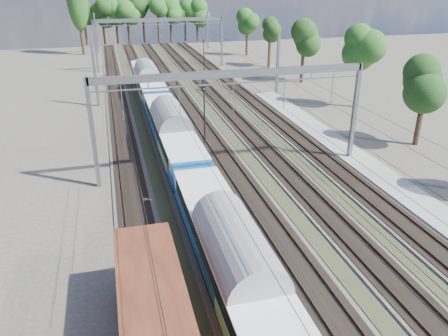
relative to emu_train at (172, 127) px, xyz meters
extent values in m
cube|color=#47423A|center=(-4.50, 9.45, -2.67)|extent=(3.00, 130.00, 0.15)
cube|color=black|center=(-4.50, 9.45, -2.57)|extent=(2.50, 130.00, 0.06)
cube|color=#473326|center=(-5.22, 9.45, -2.47)|extent=(0.08, 130.00, 0.14)
cube|color=#473326|center=(-3.78, 9.45, -2.47)|extent=(0.08, 130.00, 0.14)
cube|color=#47423A|center=(0.00, 9.45, -2.67)|extent=(3.00, 130.00, 0.15)
cube|color=black|center=(0.00, 9.45, -2.57)|extent=(2.50, 130.00, 0.06)
cube|color=#473326|center=(-0.72, 9.45, -2.47)|extent=(0.08, 130.00, 0.14)
cube|color=#473326|center=(0.72, 9.45, -2.47)|extent=(0.08, 130.00, 0.14)
cube|color=#47423A|center=(4.50, 9.45, -2.67)|extent=(3.00, 130.00, 0.15)
cube|color=black|center=(4.50, 9.45, -2.57)|extent=(2.50, 130.00, 0.06)
cube|color=#473326|center=(3.78, 9.45, -2.47)|extent=(0.08, 130.00, 0.14)
cube|color=#473326|center=(5.22, 9.45, -2.47)|extent=(0.08, 130.00, 0.14)
cube|color=#47423A|center=(9.00, 9.45, -2.67)|extent=(3.00, 130.00, 0.15)
cube|color=black|center=(9.00, 9.45, -2.57)|extent=(2.50, 130.00, 0.06)
cube|color=#473326|center=(8.28, 9.45, -2.47)|extent=(0.08, 130.00, 0.14)
cube|color=#473326|center=(9.72, 9.45, -2.47)|extent=(0.08, 130.00, 0.14)
cube|color=#47423A|center=(13.50, 9.45, -2.67)|extent=(3.00, 130.00, 0.15)
cube|color=black|center=(13.50, 9.45, -2.57)|extent=(2.50, 130.00, 0.06)
cube|color=#473326|center=(12.78, 9.45, -2.47)|extent=(0.08, 130.00, 0.14)
cube|color=#473326|center=(14.22, 9.45, -2.47)|extent=(0.08, 130.00, 0.14)
cube|color=#323221|center=(-2.25, 9.45, -2.72)|extent=(1.10, 130.00, 0.05)
cube|color=#323221|center=(2.25, 9.45, -2.72)|extent=(1.10, 130.00, 0.05)
cube|color=#323221|center=(6.75, 9.45, -2.72)|extent=(1.10, 130.00, 0.05)
cube|color=#323221|center=(11.25, 9.45, -2.72)|extent=(1.10, 130.00, 0.05)
cube|color=gray|center=(16.50, -15.55, -2.59)|extent=(3.00, 70.00, 0.30)
cube|color=slate|center=(-7.00, -5.55, 1.76)|extent=(0.35, 0.35, 9.00)
cube|color=slate|center=(16.00, -5.55, 1.76)|extent=(0.35, 0.35, 9.00)
cube|color=slate|center=(4.50, -5.55, 5.96)|extent=(23.00, 0.35, 0.60)
cube|color=slate|center=(-7.00, 42.45, 1.76)|extent=(0.35, 0.35, 9.00)
cube|color=slate|center=(16.00, 42.45, 1.76)|extent=(0.35, 0.35, 9.00)
cube|color=slate|center=(4.50, 42.45, 5.96)|extent=(23.00, 0.35, 0.60)
cube|color=slate|center=(-7.00, 19.45, 1.51)|extent=(0.35, 0.35, 8.50)
cube|color=slate|center=(-7.00, 64.45, 1.51)|extent=(0.35, 0.35, 8.50)
cube|color=slate|center=(18.30, 19.45, 1.51)|extent=(0.35, 0.35, 8.50)
cube|color=slate|center=(18.30, 64.45, 1.51)|extent=(0.35, 0.35, 8.50)
cylinder|color=black|center=(-4.50, 9.45, 2.76)|extent=(0.03, 130.00, 0.03)
cylinder|color=black|center=(-4.50, 9.45, 3.86)|extent=(0.03, 130.00, 0.03)
cylinder|color=black|center=(0.00, 9.45, 2.76)|extent=(0.03, 130.00, 0.03)
cylinder|color=black|center=(0.00, 9.45, 3.86)|extent=(0.03, 130.00, 0.03)
cylinder|color=black|center=(4.50, 9.45, 2.76)|extent=(0.03, 130.00, 0.03)
cylinder|color=black|center=(4.50, 9.45, 3.86)|extent=(0.03, 130.00, 0.03)
cylinder|color=black|center=(9.00, 9.45, 2.76)|extent=(0.03, 130.00, 0.03)
cylinder|color=black|center=(9.00, 9.45, 3.86)|extent=(0.03, 130.00, 0.03)
cylinder|color=black|center=(13.50, 9.45, 2.76)|extent=(0.03, 130.00, 0.03)
cylinder|color=black|center=(13.50, 9.45, 3.86)|extent=(0.03, 130.00, 0.03)
cylinder|color=black|center=(-9.64, 78.35, 0.29)|extent=(0.56, 0.56, 6.06)
sphere|color=black|center=(-9.64, 78.35, 5.13)|extent=(4.61, 4.61, 4.61)
cylinder|color=black|center=(-6.12, 78.34, 0.86)|extent=(0.56, 0.56, 7.21)
sphere|color=black|center=(-6.12, 78.34, 6.63)|extent=(4.49, 4.49, 4.49)
cylinder|color=black|center=(-2.51, 77.09, 0.61)|extent=(0.56, 0.56, 6.72)
sphere|color=black|center=(-2.51, 77.09, 5.99)|extent=(4.43, 4.43, 4.43)
cylinder|color=black|center=(1.91, 75.96, 0.90)|extent=(0.56, 0.56, 7.29)
sphere|color=black|center=(1.91, 75.96, 6.74)|extent=(5.26, 5.26, 5.26)
cylinder|color=black|center=(4.38, 78.06, 0.14)|extent=(0.56, 0.56, 5.77)
sphere|color=black|center=(4.38, 78.06, 4.76)|extent=(5.37, 5.37, 5.37)
cylinder|color=black|center=(8.79, 76.81, 0.23)|extent=(0.56, 0.56, 5.96)
sphere|color=black|center=(8.79, 76.81, 5.00)|extent=(5.15, 5.15, 5.15)
cylinder|color=black|center=(11.50, 77.71, 0.08)|extent=(0.56, 0.56, 5.64)
sphere|color=black|center=(11.50, 77.71, 4.59)|extent=(4.28, 4.28, 4.28)
cylinder|color=black|center=(15.93, 77.37, 0.19)|extent=(0.56, 0.56, 5.87)
sphere|color=black|center=(15.93, 77.37, 4.89)|extent=(4.98, 4.98, 4.98)
cylinder|color=black|center=(19.47, 77.18, 0.58)|extent=(0.56, 0.56, 6.65)
sphere|color=black|center=(19.47, 77.18, 5.91)|extent=(4.19, 4.19, 4.19)
cylinder|color=black|center=(24.58, -3.97, -0.09)|extent=(0.56, 0.56, 5.31)
sphere|color=black|center=(24.58, -3.97, 4.16)|extent=(4.39, 4.39, 4.39)
cylinder|color=black|center=(25.09, 9.96, 0.74)|extent=(0.56, 0.56, 6.96)
sphere|color=black|center=(25.09, 9.96, 6.31)|extent=(4.84, 4.84, 4.84)
cylinder|color=black|center=(25.70, 23.45, 0.11)|extent=(0.56, 0.56, 5.70)
sphere|color=black|center=(25.70, 23.45, 4.67)|extent=(3.43, 3.43, 3.43)
cylinder|color=black|center=(24.16, 40.28, 0.23)|extent=(0.56, 0.56, 5.94)
sphere|color=black|center=(24.16, 40.28, 4.98)|extent=(3.59, 3.59, 3.59)
cylinder|color=black|center=(25.93, 51.95, 0.55)|extent=(0.56, 0.56, 6.58)
sphere|color=black|center=(25.93, 51.95, 5.81)|extent=(4.57, 4.57, 4.57)
cylinder|color=black|center=(-10.00, 62.45, 5.26)|extent=(0.70, 0.70, 16.00)
cube|color=black|center=(0.00, -14.29, -2.14)|extent=(2.18, 3.28, 0.87)
cube|color=navy|center=(0.00, -21.94, -0.51)|extent=(3.06, 21.84, 2.07)
cube|color=silver|center=(0.00, -21.94, 0.04)|extent=(3.14, 20.96, 1.04)
cube|color=black|center=(1.58, -21.94, 0.04)|extent=(0.04, 18.56, 0.76)
cylinder|color=gray|center=(0.00, -21.94, 0.53)|extent=(3.10, 21.84, 3.10)
cube|color=black|center=(0.00, -7.14, -2.14)|extent=(2.18, 3.28, 0.87)
cube|color=black|center=(0.00, 8.14, -2.14)|extent=(2.18, 3.28, 0.87)
cube|color=navy|center=(0.00, 0.50, -0.51)|extent=(3.06, 21.84, 2.07)
cube|color=silver|center=(0.00, 0.50, 0.04)|extent=(3.14, 20.96, 1.04)
cube|color=black|center=(1.58, 0.50, 0.04)|extent=(0.04, 18.56, 0.76)
cube|color=yellow|center=(0.00, -4.30, -1.05)|extent=(3.17, 6.11, 0.76)
cylinder|color=gray|center=(0.00, 0.50, 0.53)|extent=(3.10, 21.84, 3.10)
cube|color=black|center=(0.00, 15.30, -2.14)|extent=(2.18, 3.28, 0.87)
cube|color=black|center=(0.00, 30.58, -2.14)|extent=(2.18, 3.28, 0.87)
cube|color=navy|center=(0.00, 22.94, -0.51)|extent=(3.06, 21.84, 2.07)
cube|color=silver|center=(0.00, 22.94, 0.04)|extent=(3.14, 20.96, 1.04)
cube|color=black|center=(1.58, 22.94, 0.04)|extent=(0.04, 18.56, 0.76)
cube|color=yellow|center=(0.00, 18.14, -1.05)|extent=(3.17, 6.11, 0.76)
cylinder|color=gray|center=(0.00, 22.94, 0.53)|extent=(3.10, 21.84, 3.10)
cube|color=black|center=(-4.50, -21.20, -2.24)|extent=(2.01, 2.61, 0.70)
cube|color=#451412|center=(-4.50, -26.13, 0.97)|extent=(2.91, 14.07, 0.12)
imported|color=black|center=(8.15, 23.36, -1.75)|extent=(0.50, 0.74, 1.99)
cylinder|color=black|center=(3.59, 1.74, 0.05)|extent=(0.16, 0.16, 5.60)
cube|color=black|center=(3.59, 1.74, 3.24)|extent=(0.45, 0.35, 0.78)
sphere|color=red|center=(3.59, 1.59, 3.47)|extent=(0.18, 0.18, 0.18)
sphere|color=#0C9919|center=(3.59, 1.59, 3.08)|extent=(0.18, 0.18, 0.18)
cylinder|color=black|center=(11.72, 38.86, -0.28)|extent=(0.14, 0.14, 4.93)
cube|color=black|center=(11.72, 38.86, 2.53)|extent=(0.38, 0.28, 0.69)
sphere|color=red|center=(11.72, 38.74, 2.73)|extent=(0.16, 0.16, 0.16)
sphere|color=#0C9919|center=(11.72, 38.74, 2.38)|extent=(0.16, 0.16, 0.16)
camera|label=1|loc=(-5.34, -39.58, 13.27)|focal=35.00mm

